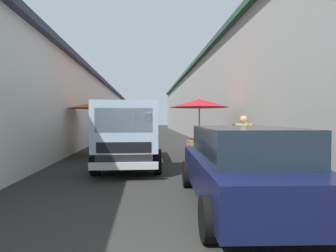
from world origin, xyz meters
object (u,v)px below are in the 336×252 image
vendor_by_crates (119,131)px  vendor_in_shade (244,140)px  fruit_stall_near_right (120,117)px  fruit_stall_far_right (199,113)px  hatchback_car (243,166)px  plastic_stool (136,147)px  fruit_stall_mid_lane (131,117)px  fruit_stall_far_left (101,110)px  delivery_truck (128,137)px

vendor_by_crates → vendor_in_shade: (-5.44, -4.14, 0.01)m
fruit_stall_near_right → fruit_stall_far_right: 7.67m
hatchback_car → plastic_stool: size_ratio=9.21×
plastic_stool → fruit_stall_mid_lane: bearing=4.8°
fruit_stall_mid_lane → fruit_stall_far_left: (-8.78, 0.82, 0.28)m
fruit_stall_near_right → plastic_stool: 5.83m
vendor_in_shade → plastic_stool: vendor_in_shade is taller
fruit_stall_far_right → vendor_in_shade: (-2.95, -0.69, -0.85)m
fruit_stall_far_right → delivery_truck: fruit_stall_far_right is taller
fruit_stall_far_right → hatchback_car: size_ratio=0.61×
fruit_stall_near_right → vendor_by_crates: size_ratio=1.66×
fruit_stall_near_right → hatchback_car: size_ratio=0.69×
fruit_stall_far_left → fruit_stall_mid_lane: bearing=-5.3°
fruit_stall_near_right → delivery_truck: size_ratio=0.56×
fruit_stall_mid_lane → fruit_stall_near_right: 3.58m
delivery_truck → vendor_by_crates: size_ratio=2.96×
fruit_stall_near_right → fruit_stall_far_left: 5.25m
fruit_stall_far_right → vendor_by_crates: fruit_stall_far_right is taller
plastic_stool → vendor_by_crates: bearing=33.7°
hatchback_car → delivery_truck: 4.22m
fruit_stall_mid_lane → plastic_stool: (-9.06, -0.75, -1.36)m
vendor_by_crates → fruit_stall_far_right: bearing=-125.8°
vendor_in_shade → plastic_stool: size_ratio=3.87×
hatchback_car → plastic_stool: hatchback_car is taller
vendor_by_crates → vendor_in_shade: vendor_in_shade is taller
fruit_stall_mid_lane → hatchback_car: fruit_stall_mid_lane is taller
fruit_stall_near_right → vendor_in_shade: fruit_stall_near_right is taller
vendor_in_shade → fruit_stall_mid_lane: bearing=16.9°
fruit_stall_far_right → fruit_stall_far_left: fruit_stall_far_left is taller
fruit_stall_near_right → fruit_stall_far_right: (-6.67, -3.80, 0.11)m
fruit_stall_mid_lane → fruit_stall_far_right: 10.73m
fruit_stall_far_right → vendor_in_shade: fruit_stall_far_right is taller
plastic_stool → vendor_in_shade: bearing=-141.6°
fruit_stall_far_left → vendor_in_shade: bearing=-132.3°
fruit_stall_far_right → plastic_stool: size_ratio=5.66×
vendor_in_shade → hatchback_car: bearing=158.0°
fruit_stall_near_right → delivery_truck: (-8.80, -1.11, -0.69)m
fruit_stall_mid_lane → fruit_stall_near_right: (-3.54, 0.49, 0.04)m
vendor_in_shade → fruit_stall_far_right: bearing=13.3°
fruit_stall_mid_lane → fruit_stall_far_right: (-10.21, -3.31, 0.15)m
hatchback_car → plastic_stool: (6.81, 2.15, -0.41)m
fruit_stall_mid_lane → vendor_in_shade: fruit_stall_mid_lane is taller
fruit_stall_near_right → vendor_by_crates: (-4.18, -0.35, -0.76)m
delivery_truck → vendor_in_shade: size_ratio=2.93×
fruit_stall_mid_lane → vendor_in_shade: size_ratio=1.69×
vendor_by_crates → vendor_in_shade: 6.84m
fruit_stall_near_right → delivery_truck: bearing=-172.8°
fruit_stall_far_right → plastic_stool: bearing=65.8°
fruit_stall_mid_lane → fruit_stall_far_right: size_ratio=1.15×
fruit_stall_near_right → fruit_stall_far_left: (-5.23, 0.33, 0.24)m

